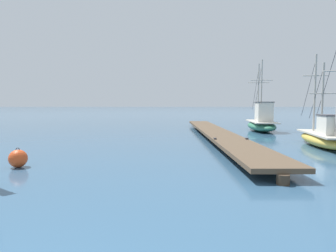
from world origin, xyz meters
The scene contains 4 objects.
floating_dock centered at (5.10, 17.27, 0.36)m, with size 2.13×21.76×0.53m.
fishing_boat_0 centered at (9.57, 21.96, 0.73)m, with size 2.50×6.80×5.85m.
fishing_boat_1 centered at (10.09, 13.52, 0.56)m, with size 2.22×6.37×5.59m.
mooring_buoy centered at (-3.24, 8.61, 0.32)m, with size 0.63×0.63×0.70m.
Camera 1 is at (2.16, -1.16, 2.24)m, focal length 30.24 mm.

